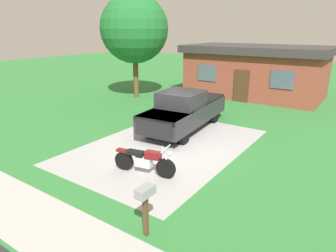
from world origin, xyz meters
TOP-DOWN VIEW (x-y plane):
  - ground_plane at (0.00, 0.00)m, footprint 80.00×80.00m
  - driveway_pad at (0.00, 0.00)m, footprint 5.69×8.41m
  - sidewalk_strip at (0.00, -6.00)m, footprint 36.00×1.80m
  - motorcycle at (0.83, -2.45)m, footprint 2.19×0.80m
  - pickup_truck at (-0.57, 2.40)m, footprint 2.49×5.77m
  - mailbox at (2.82, -4.88)m, footprint 0.26×0.48m
  - shade_tree at (-7.09, 6.46)m, footprint 4.51×4.51m
  - neighbor_house at (-0.50, 11.76)m, footprint 9.60×5.60m

SIDE VIEW (x-z plane):
  - ground_plane at x=0.00m, z-range 0.00..0.00m
  - driveway_pad at x=0.00m, z-range 0.00..0.01m
  - sidewalk_strip at x=0.00m, z-range 0.00..0.01m
  - motorcycle at x=0.83m, z-range -0.07..1.02m
  - pickup_truck at x=-0.57m, z-range 0.00..1.90m
  - mailbox at x=2.82m, z-range 0.35..1.61m
  - neighbor_house at x=-0.50m, z-range 0.04..3.54m
  - shade_tree at x=-7.09m, z-range 1.16..8.03m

